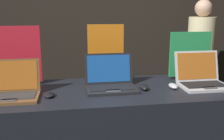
# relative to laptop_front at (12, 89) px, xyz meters

# --- Properties ---
(wall_back) EXTENTS (8.00, 0.05, 2.80)m
(wall_back) POSITION_rel_laptop_front_xyz_m (0.71, 1.60, 0.42)
(wall_back) COLOR black
(wall_back) RESTS_ON ground_plane
(laptop_front) EXTENTS (0.36, 0.28, 0.25)m
(laptop_front) POSITION_rel_laptop_front_xyz_m (0.00, 0.00, 0.00)
(laptop_front) COLOR brown
(laptop_front) RESTS_ON display_counter
(mouse_front) EXTENTS (0.07, 0.10, 0.03)m
(mouse_front) POSITION_rel_laptop_front_xyz_m (0.25, -0.03, -0.05)
(mouse_front) COLOR black
(mouse_front) RESTS_ON display_counter
(promo_stand_front) EXTENTS (0.35, 0.07, 0.47)m
(promo_stand_front) POSITION_rel_laptop_front_xyz_m (0.00, 0.31, 0.16)
(promo_stand_front) COLOR black
(promo_stand_front) RESTS_ON display_counter
(laptop_middle) EXTENTS (0.37, 0.29, 0.26)m
(laptop_middle) POSITION_rel_laptop_front_xyz_m (0.69, 0.09, 0.00)
(laptop_middle) COLOR black
(laptop_middle) RESTS_ON display_counter
(mouse_middle) EXTENTS (0.06, 0.12, 0.04)m
(mouse_middle) POSITION_rel_laptop_front_xyz_m (0.94, 0.03, -0.04)
(mouse_middle) COLOR black
(mouse_middle) RESTS_ON display_counter
(promo_stand_middle) EXTENTS (0.30, 0.07, 0.47)m
(promo_stand_middle) POSITION_rel_laptop_front_xyz_m (0.69, 0.34, 0.17)
(promo_stand_middle) COLOR black
(promo_stand_middle) RESTS_ON display_counter
(laptop_back) EXTENTS (0.37, 0.31, 0.26)m
(laptop_back) POSITION_rel_laptop_front_xyz_m (1.41, 0.05, 0.00)
(laptop_back) COLOR #B7B7BC
(laptop_back) RESTS_ON display_counter
(mouse_back) EXTENTS (0.06, 0.11, 0.04)m
(mouse_back) POSITION_rel_laptop_front_xyz_m (1.17, 0.02, -0.04)
(mouse_back) COLOR #B2B2B7
(mouse_back) RESTS_ON display_counter
(promo_stand_back) EXTENTS (0.36, 0.07, 0.40)m
(promo_stand_back) POSITION_rel_laptop_front_xyz_m (1.41, 0.28, 0.13)
(promo_stand_back) COLOR black
(promo_stand_back) RESTS_ON display_counter
(person_bystander) EXTENTS (0.31, 0.31, 1.62)m
(person_bystander) POSITION_rel_laptop_front_xyz_m (1.91, 1.04, -0.14)
(person_bystander) COLOR #282833
(person_bystander) RESTS_ON ground_plane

